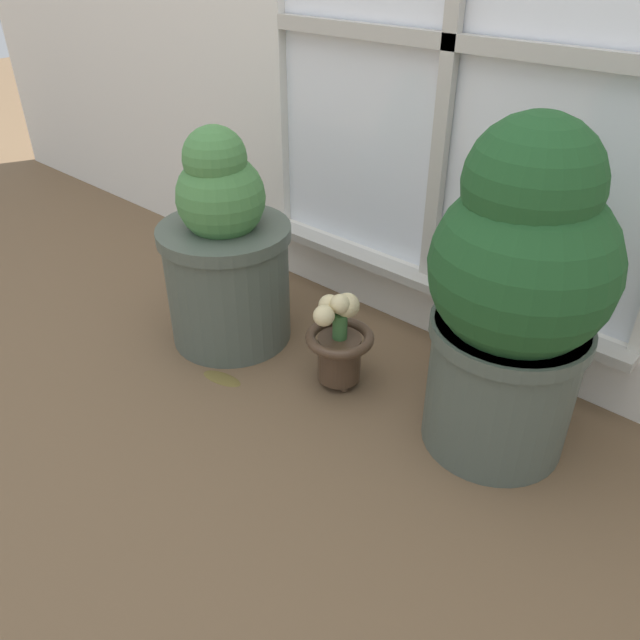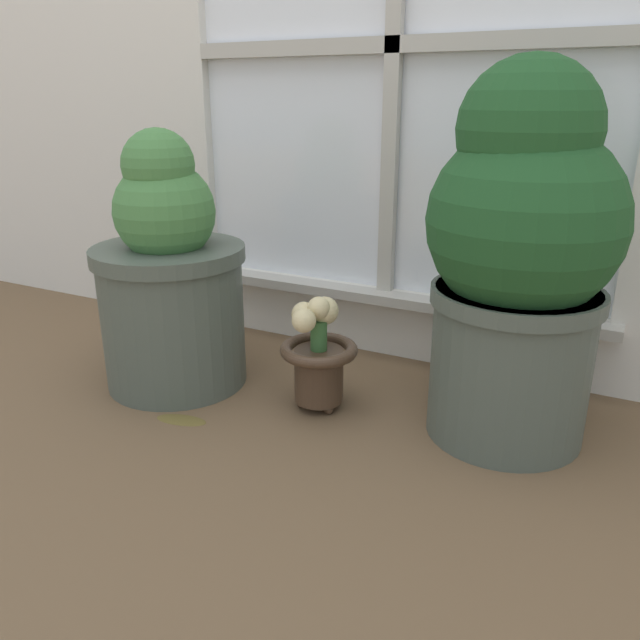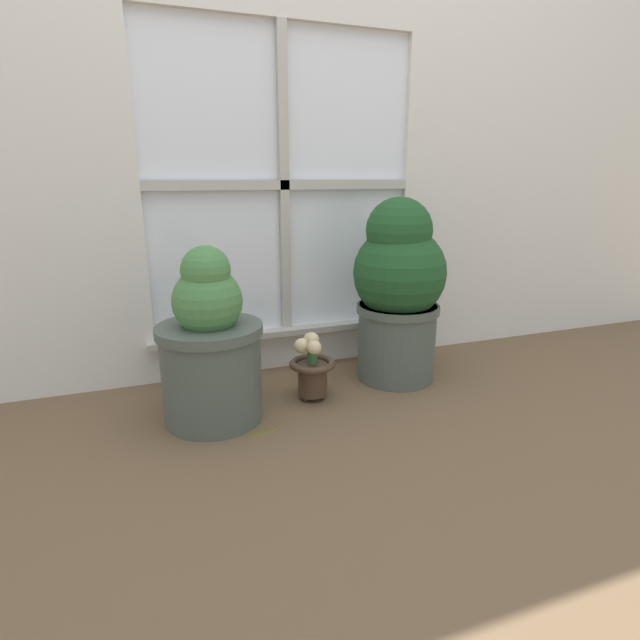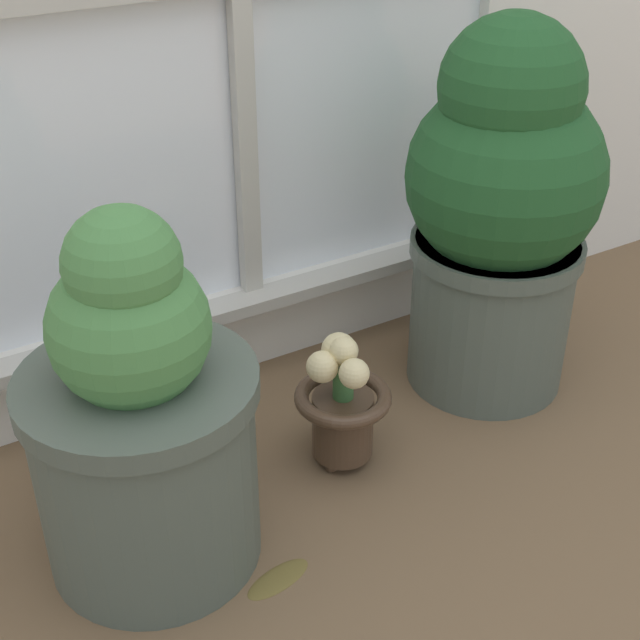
{
  "view_description": "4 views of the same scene",
  "coord_description": "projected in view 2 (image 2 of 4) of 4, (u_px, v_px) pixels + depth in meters",
  "views": [
    {
      "loc": [
        0.76,
        -0.74,
        0.95
      ],
      "look_at": [
        -0.06,
        0.18,
        0.16
      ],
      "focal_mm": 35.0,
      "sensor_mm": 36.0,
      "label": 1
    },
    {
      "loc": [
        0.54,
        -0.87,
        0.63
      ],
      "look_at": [
        -0.02,
        0.22,
        0.19
      ],
      "focal_mm": 35.0,
      "sensor_mm": 36.0,
      "label": 2
    },
    {
      "loc": [
        -0.55,
        -1.36,
        0.77
      ],
      "look_at": [
        0.02,
        0.2,
        0.29
      ],
      "focal_mm": 28.0,
      "sensor_mm": 36.0,
      "label": 3
    },
    {
      "loc": [
        -0.65,
        -0.81,
        1.01
      ],
      "look_at": [
        -0.04,
        0.23,
        0.27
      ],
      "focal_mm": 50.0,
      "sensor_mm": 36.0,
      "label": 4
    }
  ],
  "objects": [
    {
      "name": "ground_plane",
      "position": [
        276.0,
        451.0,
        1.17
      ],
      "size": [
        10.0,
        10.0,
        0.0
      ],
      "primitive_type": "plane",
      "color": "brown"
    },
    {
      "name": "potted_plant_left",
      "position": [
        170.0,
        280.0,
        1.38
      ],
      "size": [
        0.34,
        0.34,
        0.57
      ],
      "color": "#4C564C",
      "rests_on": "ground_plane"
    },
    {
      "name": "potted_plant_right",
      "position": [
        520.0,
        256.0,
        1.12
      ],
      "size": [
        0.35,
        0.35,
        0.7
      ],
      "color": "#4C564C",
      "rests_on": "ground_plane"
    },
    {
      "name": "flower_vase",
      "position": [
        318.0,
        354.0,
        1.3
      ],
      "size": [
        0.16,
        0.16,
        0.25
      ],
      "color": "#473323",
      "rests_on": "ground_plane"
    },
    {
      "name": "fallen_leaf",
      "position": [
        181.0,
        418.0,
        1.28
      ],
      "size": [
        0.12,
        0.06,
        0.01
      ],
      "color": "brown",
      "rests_on": "ground_plane"
    }
  ]
}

